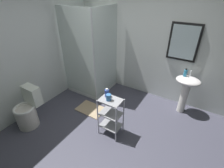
# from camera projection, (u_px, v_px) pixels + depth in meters

# --- Properties ---
(ground_plane) EXTENTS (4.20, 4.20, 0.02)m
(ground_plane) POSITION_uv_depth(u_px,v_px,m) (106.00, 141.00, 2.82)
(ground_plane) COLOR #474656
(wall_back) EXTENTS (4.20, 0.14, 2.50)m
(wall_back) POSITION_uv_depth(u_px,v_px,m) (152.00, 43.00, 3.51)
(wall_back) COLOR silver
(wall_back) RESTS_ON ground_plane
(wall_left) EXTENTS (0.10, 4.20, 2.50)m
(wall_left) POSITION_uv_depth(u_px,v_px,m) (22.00, 53.00, 3.00)
(wall_left) COLOR silver
(wall_left) RESTS_ON ground_plane
(shower_stall) EXTENTS (0.92, 0.92, 2.00)m
(shower_stall) POSITION_uv_depth(u_px,v_px,m) (93.00, 74.00, 4.00)
(shower_stall) COLOR white
(shower_stall) RESTS_ON ground_plane
(pedestal_sink) EXTENTS (0.46, 0.37, 0.81)m
(pedestal_sink) POSITION_uv_depth(u_px,v_px,m) (186.00, 88.00, 3.21)
(pedestal_sink) COLOR white
(pedestal_sink) RESTS_ON ground_plane
(sink_faucet) EXTENTS (0.03, 0.03, 0.10)m
(sink_faucet) POSITION_uv_depth(u_px,v_px,m) (191.00, 73.00, 3.16)
(sink_faucet) COLOR silver
(sink_faucet) RESTS_ON pedestal_sink
(toilet) EXTENTS (0.37, 0.49, 0.76)m
(toilet) POSITION_uv_depth(u_px,v_px,m) (28.00, 111.00, 3.02)
(toilet) COLOR white
(toilet) RESTS_ON ground_plane
(storage_cart) EXTENTS (0.38, 0.28, 0.74)m
(storage_cart) POSITION_uv_depth(u_px,v_px,m) (111.00, 114.00, 2.76)
(storage_cart) COLOR silver
(storage_cart) RESTS_ON ground_plane
(hand_soap_bottle) EXTENTS (0.06, 0.06, 0.16)m
(hand_soap_bottle) POSITION_uv_depth(u_px,v_px,m) (185.00, 73.00, 3.12)
(hand_soap_bottle) COLOR #389ED1
(hand_soap_bottle) RESTS_ON pedestal_sink
(shampoo_bottle_blue) EXTENTS (0.07, 0.07, 0.16)m
(shampoo_bottle_blue) POSITION_uv_depth(u_px,v_px,m) (107.00, 93.00, 2.65)
(shampoo_bottle_blue) COLOR #334CAE
(shampoo_bottle_blue) RESTS_ON storage_cart
(rinse_cup) EXTENTS (0.08, 0.08, 0.11)m
(rinse_cup) POSITION_uv_depth(u_px,v_px,m) (109.00, 97.00, 2.57)
(rinse_cup) COLOR #3870B2
(rinse_cup) RESTS_ON storage_cart
(bath_mat) EXTENTS (0.60, 0.40, 0.02)m
(bath_mat) POSITION_uv_depth(u_px,v_px,m) (91.00, 109.00, 3.54)
(bath_mat) COLOR tan
(bath_mat) RESTS_ON ground_plane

